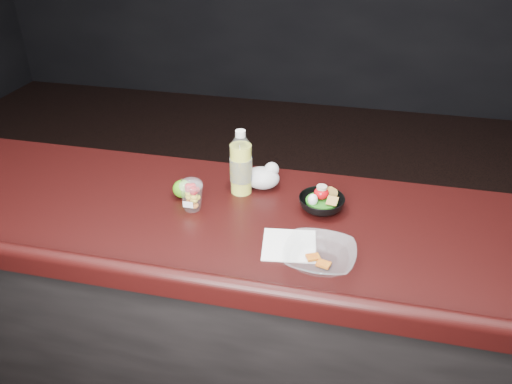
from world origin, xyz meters
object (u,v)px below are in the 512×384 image
Objects in this scene: lemonade_bottle at (241,167)px; fruit_cup at (192,194)px; snack_bowl at (321,202)px; takeout_bowl at (319,256)px; green_apple at (182,189)px.

lemonade_bottle is 0.20m from fruit_cup.
lemonade_bottle is at bearing 169.32° from snack_bowl.
snack_bowl is 0.29m from takeout_bowl.
fruit_cup reaches higher than takeout_bowl.
lemonade_bottle is 0.22m from green_apple.
fruit_cup is 0.59× the size of snack_bowl.
lemonade_bottle is at bearing 133.08° from takeout_bowl.
snack_bowl is (0.48, 0.02, -0.00)m from green_apple.
lemonade_bottle reaches higher than takeout_bowl.
lemonade_bottle reaches higher than snack_bowl.
snack_bowl is (0.29, -0.05, -0.07)m from lemonade_bottle.
takeout_bowl is (0.03, -0.28, -0.00)m from snack_bowl.
fruit_cup is 0.43m from snack_bowl.
takeout_bowl is at bearing -27.06° from green_apple.
fruit_cup is at bearing -132.68° from lemonade_bottle.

